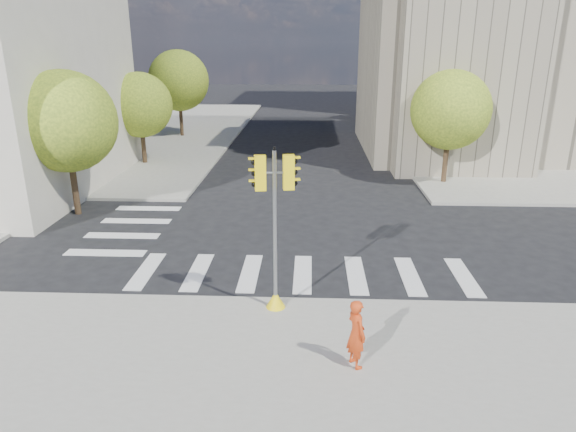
% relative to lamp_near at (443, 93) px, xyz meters
% --- Properties ---
extents(ground, '(160.00, 160.00, 0.00)m').
position_rel_lamp_near_xyz_m(ground, '(-8.00, -14.00, -4.58)').
color(ground, black).
rests_on(ground, ground).
extents(sidewalk_far_right, '(28.00, 40.00, 0.15)m').
position_rel_lamp_near_xyz_m(sidewalk_far_right, '(12.00, 12.00, -4.50)').
color(sidewalk_far_right, gray).
rests_on(sidewalk_far_right, ground).
extents(sidewalk_far_left, '(28.00, 40.00, 0.15)m').
position_rel_lamp_near_xyz_m(sidewalk_far_left, '(-28.00, 12.00, -4.50)').
color(sidewalk_far_left, gray).
rests_on(sidewalk_far_left, ground).
extents(civic_building, '(26.00, 16.00, 19.39)m').
position_rel_lamp_near_xyz_m(civic_building, '(7.59, 5.12, 2.68)').
color(civic_building, gray).
rests_on(civic_building, ground).
extents(tree_lw_near, '(4.40, 4.40, 6.41)m').
position_rel_lamp_near_xyz_m(tree_lw_near, '(-18.50, -10.00, -0.38)').
color(tree_lw_near, '#382616').
rests_on(tree_lw_near, ground).
extents(tree_lw_mid, '(4.00, 4.00, 5.77)m').
position_rel_lamp_near_xyz_m(tree_lw_mid, '(-18.50, 0.00, -0.82)').
color(tree_lw_mid, '#382616').
rests_on(tree_lw_mid, ground).
extents(tree_lw_far, '(4.80, 4.80, 6.95)m').
position_rel_lamp_near_xyz_m(tree_lw_far, '(-18.50, 10.00, -0.04)').
color(tree_lw_far, '#382616').
rests_on(tree_lw_far, ground).
extents(tree_re_near, '(4.20, 4.20, 6.16)m').
position_rel_lamp_near_xyz_m(tree_re_near, '(-0.50, -4.00, -0.53)').
color(tree_re_near, '#382616').
rests_on(tree_re_near, ground).
extents(tree_re_mid, '(4.60, 4.60, 6.66)m').
position_rel_lamp_near_xyz_m(tree_re_mid, '(-0.50, 8.00, -0.23)').
color(tree_re_mid, '#382616').
rests_on(tree_re_mid, ground).
extents(tree_re_far, '(4.00, 4.00, 5.88)m').
position_rel_lamp_near_xyz_m(tree_re_far, '(-0.50, 20.00, -0.71)').
color(tree_re_far, '#382616').
rests_on(tree_re_far, ground).
extents(lamp_near, '(0.35, 0.18, 8.11)m').
position_rel_lamp_near_xyz_m(lamp_near, '(0.00, 0.00, 0.00)').
color(lamp_near, black).
rests_on(lamp_near, sidewalk_far_right).
extents(lamp_far, '(0.35, 0.18, 8.11)m').
position_rel_lamp_near_xyz_m(lamp_far, '(0.00, 14.00, 0.00)').
color(lamp_far, black).
rests_on(lamp_far, sidewalk_far_right).
extents(traffic_signal, '(1.08, 0.56, 4.73)m').
position_rel_lamp_near_xyz_m(traffic_signal, '(-8.85, -18.60, -2.42)').
color(traffic_signal, yellow).
rests_on(traffic_signal, sidewalk_near).
extents(photographer, '(0.65, 0.74, 1.72)m').
position_rel_lamp_near_xyz_m(photographer, '(-6.77, -21.34, -3.57)').
color(photographer, red).
rests_on(photographer, sidewalk_near).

